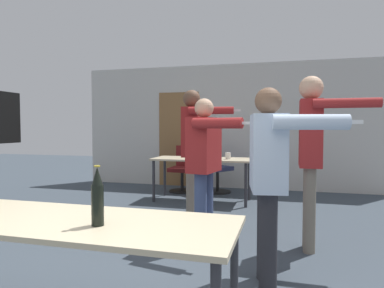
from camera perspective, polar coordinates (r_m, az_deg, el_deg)
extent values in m
cube|color=beige|center=(7.31, 6.16, 2.93)|extent=(6.48, 0.10, 2.61)
cube|color=olive|center=(7.51, -2.23, 0.80)|extent=(0.90, 0.02, 2.05)
cube|color=#C6B793|center=(2.23, -21.03, -11.88)|extent=(2.11, 0.70, 0.03)
cylinder|color=#2D2D33|center=(2.25, 7.04, -21.68)|extent=(0.05, 0.05, 0.72)
cube|color=#C6B793|center=(5.96, 1.69, -2.54)|extent=(1.70, 0.69, 0.03)
cylinder|color=#2D2D33|center=(5.97, -6.41, -6.17)|extent=(0.05, 0.05, 0.72)
cylinder|color=#2D2D33|center=(5.60, 8.96, -6.79)|extent=(0.05, 0.05, 0.72)
cylinder|color=#2D2D33|center=(6.50, -4.56, -5.42)|extent=(0.05, 0.05, 0.72)
cylinder|color=#2D2D33|center=(6.16, 9.54, -5.92)|extent=(0.05, 0.05, 0.72)
cylinder|color=#28282D|center=(3.07, 12.14, -14.35)|extent=(0.14, 0.14, 0.78)
cylinder|color=#28282D|center=(2.88, 12.57, -15.49)|extent=(0.14, 0.14, 0.78)
cube|color=silver|center=(2.84, 12.50, -1.36)|extent=(0.33, 0.50, 0.62)
sphere|color=brown|center=(2.84, 12.59, 7.03)|extent=(0.22, 0.22, 0.22)
cylinder|color=silver|center=(3.13, 11.90, -1.44)|extent=(0.11, 0.11, 0.53)
cylinder|color=silver|center=(2.59, 19.14, 3.48)|extent=(0.54, 0.19, 0.11)
cube|color=white|center=(2.67, 25.34, 3.34)|extent=(0.12, 0.05, 0.03)
cylinder|color=slate|center=(4.97, 0.10, -7.04)|extent=(0.13, 0.13, 0.88)
cylinder|color=slate|center=(4.81, -0.23, -7.39)|extent=(0.13, 0.13, 0.88)
cube|color=maroon|center=(4.82, -0.06, 2.03)|extent=(0.27, 0.43, 0.69)
sphere|color=brown|center=(4.83, -0.06, 7.58)|extent=(0.24, 0.24, 0.24)
cylinder|color=maroon|center=(5.07, 0.41, 1.93)|extent=(0.10, 0.10, 0.60)
cylinder|color=maroon|center=(4.53, 3.17, 5.60)|extent=(0.61, 0.16, 0.10)
cube|color=white|center=(4.50, 7.35, 5.59)|extent=(0.12, 0.05, 0.03)
cylinder|color=slate|center=(3.92, 18.87, -9.86)|extent=(0.12, 0.12, 0.88)
cylinder|color=slate|center=(3.76, 19.02, -10.41)|extent=(0.12, 0.12, 0.88)
cube|color=maroon|center=(3.75, 19.13, 1.69)|extent=(0.22, 0.39, 0.69)
sphere|color=#DBAD89|center=(3.77, 19.25, 8.83)|extent=(0.24, 0.24, 0.24)
cylinder|color=maroon|center=(3.99, 18.91, 1.62)|extent=(0.09, 0.09, 0.60)
cylinder|color=maroon|center=(3.55, 24.33, 6.24)|extent=(0.60, 0.10, 0.09)
cylinder|color=#3D4C75|center=(4.07, 2.54, -9.95)|extent=(0.14, 0.14, 0.78)
cylinder|color=#3D4C75|center=(3.90, 1.44, -10.53)|extent=(0.14, 0.14, 0.78)
cube|color=maroon|center=(3.89, 2.02, -0.13)|extent=(0.33, 0.50, 0.62)
sphere|color=#DBAD89|center=(3.89, 2.03, 6.01)|extent=(0.22, 0.22, 0.22)
cylinder|color=maroon|center=(4.15, 3.56, -0.29)|extent=(0.11, 0.11, 0.53)
cylinder|color=maroon|center=(3.52, 4.22, 3.49)|extent=(0.54, 0.20, 0.11)
cube|color=white|center=(3.42, 8.88, 3.48)|extent=(0.12, 0.06, 0.03)
cylinder|color=black|center=(6.89, -1.66, -7.84)|extent=(0.52, 0.52, 0.03)
cylinder|color=black|center=(6.86, -1.67, -6.15)|extent=(0.06, 0.06, 0.38)
cube|color=maroon|center=(6.83, -1.67, -4.24)|extent=(0.49, 0.49, 0.08)
cube|color=maroon|center=(7.04, -0.93, -1.98)|extent=(0.44, 0.09, 0.42)
cylinder|color=black|center=(6.84, 4.27, -7.93)|extent=(0.52, 0.52, 0.03)
cylinder|color=black|center=(6.80, 4.28, -6.11)|extent=(0.06, 0.06, 0.41)
cube|color=navy|center=(6.77, 4.29, -4.05)|extent=(0.64, 0.64, 0.08)
cube|color=navy|center=(6.57, 2.68, -2.07)|extent=(0.39, 0.30, 0.42)
cylinder|color=black|center=(1.98, -15.46, -9.83)|extent=(0.07, 0.07, 0.22)
cone|color=black|center=(1.95, -15.52, -5.16)|extent=(0.06, 0.06, 0.10)
cylinder|color=gold|center=(1.95, -15.54, -3.57)|extent=(0.03, 0.03, 0.01)
cylinder|color=silver|center=(5.82, 6.03, -1.98)|extent=(0.09, 0.09, 0.11)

